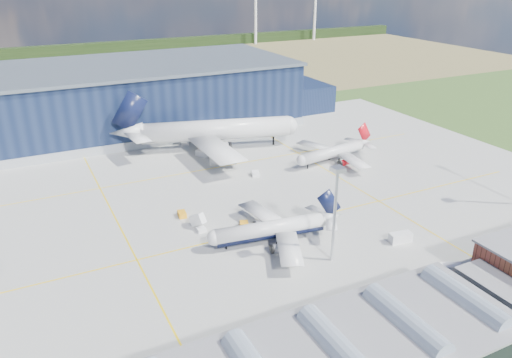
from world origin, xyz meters
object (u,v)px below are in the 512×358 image
gse_tug_b (244,225)px  car_b (507,258)px  gse_cart_a (256,174)px  car_a (416,278)px  airliner_red (333,147)px  gse_tug_a (182,214)px  gse_van_a (400,238)px  airliner_widebody (216,120)px  gse_cart_b (185,144)px  airliner_navy (270,221)px  gse_van_b (202,153)px  gse_tug_c (201,147)px  hangar (149,97)px  light_mast_center (336,199)px  airstair (198,222)px  gse_van_c (451,269)px

gse_tug_b → car_b: 62.61m
gse_cart_a → car_a: 67.70m
car_a → airliner_red: bearing=-24.6°
gse_tug_a → gse_van_a: 56.81m
airliner_widebody → gse_cart_b: size_ratio=24.49×
gse_cart_b → airliner_widebody: bearing=-113.5°
airliner_navy → gse_cart_b: bearing=-86.2°
gse_tug_b → car_a: bearing=-41.9°
gse_tug_b → car_b: size_ratio=0.80×
airliner_navy → airliner_red: bearing=-131.6°
gse_van_b → car_b: gse_van_b is taller
airliner_red → gse_tug_c: (-35.59, 32.78, -4.94)m
hangar → gse_tug_b: hangar is taller
gse_van_a → car_a: gse_van_a is taller
car_a → hangar: bearing=3.0°
light_mast_center → car_b: light_mast_center is taller
light_mast_center → gse_tug_a: (-23.65, 36.10, -14.74)m
airstair → car_b: (57.89, -46.56, -0.77)m
gse_cart_b → light_mast_center: bearing=-156.4°
hangar → gse_tug_a: 90.87m
gse_tug_c → car_a: gse_tug_c is taller
gse_tug_a → light_mast_center: bearing=-49.6°
gse_tug_b → gse_tug_c: size_ratio=0.98×
airliner_red → gse_tug_c: airliner_red is taller
gse_tug_b → gse_tug_c: bearing=96.8°
gse_van_a → car_a: size_ratio=1.72×
hangar → gse_tug_b: (-4.01, -101.60, -10.95)m
light_mast_center → gse_tug_b: size_ratio=7.45×
gse_van_b → gse_cart_b: bearing=61.2°
gse_van_c → gse_van_b: bearing=37.3°
gse_cart_b → car_a: bearing=-150.5°
gse_van_c → gse_cart_b: bearing=36.3°
gse_van_a → gse_cart_a: (-12.93, 53.35, -0.48)m
gse_van_a → airstair: airstair is taller
airliner_navy → gse_tug_a: (-14.89, 22.47, -5.08)m
gse_van_b → airliner_red: bearing=-68.6°
airliner_widebody → gse_van_c: (14.78, -98.50, -10.08)m
gse_van_a → gse_cart_a: bearing=23.0°
gse_van_a → gse_van_c: bearing=-168.1°
airliner_navy → airliner_widebody: 70.56m
light_mast_center → gse_van_a: (19.72, -0.58, -14.22)m
gse_tug_a → car_a: bearing=-48.1°
gse_tug_a → gse_cart_a: 34.70m
light_mast_center → gse_van_b: 78.67m
gse_van_a → gse_cart_b: size_ratio=1.98×
hangar → airliner_navy: size_ratio=4.09×
airliner_widebody → gse_tug_c: airliner_widebody is taller
airliner_widebody → gse_van_c: 100.11m
gse_tug_c → gse_van_c: bearing=-60.2°
gse_van_a → airliner_widebody: bearing=19.0°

